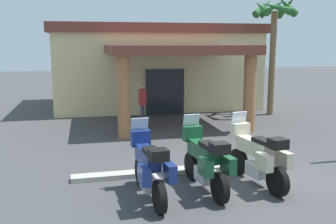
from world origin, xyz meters
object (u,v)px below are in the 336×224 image
at_px(motorcycle_blue, 149,167).
at_px(motorcycle_cream, 258,156).
at_px(motel_building, 154,65).
at_px(pedestrian, 142,101).
at_px(motorcycle_green, 205,161).
at_px(palm_tree_near_portico, 274,23).

height_order(motorcycle_blue, motorcycle_cream, same).
relative_size(motorcycle_blue, motorcycle_cream, 1.00).
xyz_separation_m(motel_building, pedestrian, (-1.53, -5.23, -1.14)).
height_order(motorcycle_green, palm_tree_near_portico, palm_tree_near_portico).
bearing_deg(motorcycle_green, motel_building, -11.16).
xyz_separation_m(motel_building, palm_tree_near_portico, (4.69, -4.08, 2.05)).
bearing_deg(motorcycle_cream, palm_tree_near_portico, -38.33).
height_order(motorcycle_cream, pedestrian, pedestrian).
bearing_deg(motorcycle_cream, motel_building, -8.45).
bearing_deg(motorcycle_blue, pedestrian, -12.69).
distance_m(motorcycle_cream, pedestrian, 7.20).
xyz_separation_m(motorcycle_blue, motorcycle_cream, (2.61, 0.22, 0.00)).
height_order(motel_building, motorcycle_cream, motel_building).
height_order(motorcycle_green, motorcycle_cream, same).
bearing_deg(motorcycle_cream, pedestrian, 3.74).
relative_size(motorcycle_green, pedestrian, 1.28).
relative_size(motorcycle_green, palm_tree_near_portico, 0.41).
bearing_deg(motorcycle_green, motorcycle_cream, -92.94).
relative_size(motel_building, pedestrian, 6.41).
distance_m(motel_building, motorcycle_cream, 12.34).
bearing_deg(pedestrian, motorcycle_green, 103.89).
distance_m(motorcycle_blue, motorcycle_cream, 2.62).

